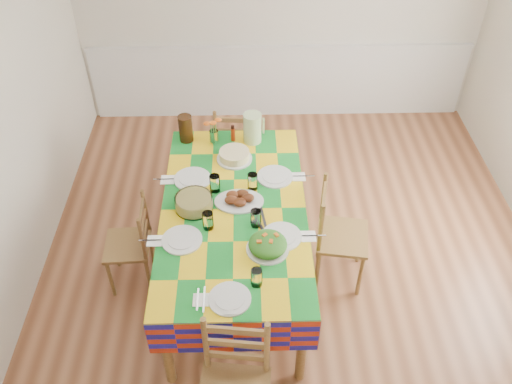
# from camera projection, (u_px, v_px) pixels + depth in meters

# --- Properties ---
(room) EXTENTS (4.58, 5.08, 2.78)m
(room) POSITION_uv_depth(u_px,v_px,m) (301.00, 147.00, 3.99)
(room) COLOR brown
(room) RESTS_ON ground
(wainscot) EXTENTS (4.41, 0.06, 0.92)m
(wainscot) POSITION_uv_depth(u_px,v_px,m) (279.00, 79.00, 6.42)
(wainscot) COLOR silver
(wainscot) RESTS_ON room
(dining_table) EXTENTS (1.14, 2.13, 0.83)m
(dining_table) POSITION_uv_depth(u_px,v_px,m) (234.00, 217.00, 4.31)
(dining_table) COLOR brown
(dining_table) RESTS_ON room
(setting_near_head) EXTENTS (0.47, 0.31, 0.14)m
(setting_near_head) POSITION_uv_depth(u_px,v_px,m) (239.00, 291.00, 3.61)
(setting_near_head) COLOR silver
(setting_near_head) RESTS_ON dining_table
(setting_left_near) EXTENTS (0.55, 0.33, 0.15)m
(setting_left_near) POSITION_uv_depth(u_px,v_px,m) (191.00, 233.00, 4.01)
(setting_left_near) COLOR silver
(setting_left_near) RESTS_ON dining_table
(setting_left_far) EXTENTS (0.57, 0.34, 0.15)m
(setting_left_far) POSITION_uv_depth(u_px,v_px,m) (199.00, 180.00, 4.46)
(setting_left_far) COLOR silver
(setting_left_far) RESTS_ON dining_table
(setting_right_near) EXTENTS (0.56, 0.32, 0.14)m
(setting_right_near) POSITION_uv_depth(u_px,v_px,m) (273.00, 230.00, 4.03)
(setting_right_near) COLOR silver
(setting_right_near) RESTS_ON dining_table
(setting_right_far) EXTENTS (0.57, 0.33, 0.14)m
(setting_right_far) POSITION_uv_depth(u_px,v_px,m) (268.00, 178.00, 4.48)
(setting_right_far) COLOR silver
(setting_right_far) RESTS_ON dining_table
(meat_platter) EXTENTS (0.39, 0.28, 0.08)m
(meat_platter) POSITION_uv_depth(u_px,v_px,m) (239.00, 199.00, 4.29)
(meat_platter) COLOR silver
(meat_platter) RESTS_ON dining_table
(salad_platter) EXTENTS (0.31, 0.31, 0.13)m
(salad_platter) POSITION_uv_depth(u_px,v_px,m) (268.00, 245.00, 3.90)
(salad_platter) COLOR silver
(salad_platter) RESTS_ON dining_table
(pasta_bowl) EXTENTS (0.30, 0.30, 0.11)m
(pasta_bowl) POSITION_uv_depth(u_px,v_px,m) (194.00, 203.00, 4.22)
(pasta_bowl) COLOR white
(pasta_bowl) RESTS_ON dining_table
(cake) EXTENTS (0.31, 0.31, 0.09)m
(cake) POSITION_uv_depth(u_px,v_px,m) (234.00, 156.00, 4.69)
(cake) COLOR silver
(cake) RESTS_ON dining_table
(serving_utensils) EXTENTS (0.16, 0.35, 0.01)m
(serving_utensils) POSITION_uv_depth(u_px,v_px,m) (259.00, 216.00, 4.18)
(serving_utensils) COLOR black
(serving_utensils) RESTS_ON dining_table
(flower_vase) EXTENTS (0.16, 0.13, 0.26)m
(flower_vase) POSITION_uv_depth(u_px,v_px,m) (214.00, 133.00, 4.82)
(flower_vase) COLOR white
(flower_vase) RESTS_ON dining_table
(hot_sauce) EXTENTS (0.04, 0.04, 0.16)m
(hot_sauce) POSITION_uv_depth(u_px,v_px,m) (233.00, 133.00, 4.88)
(hot_sauce) COLOR #B22C0E
(hot_sauce) RESTS_ON dining_table
(green_pitcher) EXTENTS (0.16, 0.16, 0.28)m
(green_pitcher) POSITION_uv_depth(u_px,v_px,m) (252.00, 128.00, 4.83)
(green_pitcher) COLOR #A6C087
(green_pitcher) RESTS_ON dining_table
(tea_pitcher) EXTENTS (0.13, 0.13, 0.25)m
(tea_pitcher) POSITION_uv_depth(u_px,v_px,m) (186.00, 128.00, 4.85)
(tea_pitcher) COLOR black
(tea_pitcher) RESTS_ON dining_table
(name_card) EXTENTS (0.10, 0.03, 0.02)m
(name_card) POSITION_uv_depth(u_px,v_px,m) (231.00, 313.00, 3.50)
(name_card) COLOR silver
(name_card) RESTS_ON dining_table
(chair_far) EXTENTS (0.44, 0.42, 0.93)m
(chair_far) POSITION_uv_depth(u_px,v_px,m) (235.00, 144.00, 5.50)
(chair_far) COLOR brown
(chair_far) RESTS_ON room
(chair_left) EXTENTS (0.39, 0.40, 0.88)m
(chair_left) POSITION_uv_depth(u_px,v_px,m) (132.00, 245.00, 4.50)
(chair_left) COLOR brown
(chair_left) RESTS_ON room
(chair_right) EXTENTS (0.49, 0.50, 0.99)m
(chair_right) POSITION_uv_depth(u_px,v_px,m) (337.00, 236.00, 4.50)
(chair_right) COLOR brown
(chair_right) RESTS_ON room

